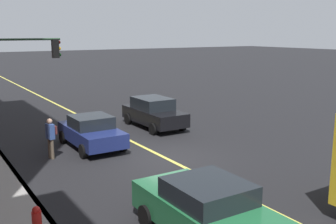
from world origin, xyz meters
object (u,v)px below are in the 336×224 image
(car_navy, at_px, (91,132))
(pedestrian_with_backpack, at_px, (51,135))
(traffic_light_mast, at_px, (14,68))
(fire_hydrant, at_px, (37,224))
(car_black, at_px, (154,112))
(car_green, at_px, (210,212))

(car_navy, xyz_separation_m, pedestrian_with_backpack, (-0.65, 2.01, 0.25))
(traffic_light_mast, xyz_separation_m, fire_hydrant, (-9.87, 1.70, -3.05))
(car_black, bearing_deg, pedestrian_with_backpack, 111.99)
(traffic_light_mast, bearing_deg, fire_hydrant, 170.20)
(car_black, height_order, car_green, car_black)
(fire_hydrant, bearing_deg, car_black, -43.51)
(car_black, height_order, pedestrian_with_backpack, pedestrian_with_backpack)
(car_green, relative_size, fire_hydrant, 5.01)
(car_green, distance_m, fire_hydrant, 4.29)
(car_green, height_order, traffic_light_mast, traffic_light_mast)
(car_navy, bearing_deg, car_green, 176.05)
(car_green, bearing_deg, fire_hydrant, 57.88)
(car_green, height_order, fire_hydrant, car_green)
(car_navy, distance_m, traffic_light_mast, 4.64)
(car_green, xyz_separation_m, pedestrian_with_backpack, (8.82, 1.35, 0.21))
(car_green, relative_size, traffic_light_mast, 0.92)
(car_black, height_order, traffic_light_mast, traffic_light_mast)
(pedestrian_with_backpack, bearing_deg, car_black, -68.01)
(pedestrian_with_backpack, xyz_separation_m, traffic_light_mast, (3.33, 0.57, 2.53))
(car_black, bearing_deg, car_navy, 113.80)
(car_navy, height_order, traffic_light_mast, traffic_light_mast)
(pedestrian_with_backpack, bearing_deg, car_green, -171.28)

